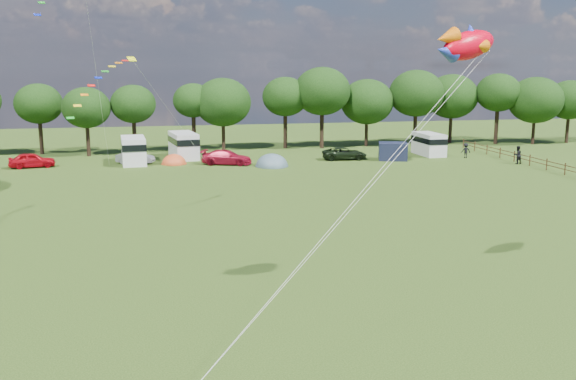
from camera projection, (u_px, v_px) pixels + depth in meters
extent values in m
plane|color=black|center=(327.00, 320.00, 26.79)|extent=(180.00, 180.00, 0.00)
cylinder|color=black|center=(41.00, 138.00, 76.49)|extent=(0.47, 0.47, 3.90)
ellipsoid|color=black|center=(39.00, 104.00, 75.71)|extent=(5.58, 5.58, 4.74)
cylinder|color=black|center=(88.00, 141.00, 74.73)|extent=(0.44, 0.44, 3.56)
ellipsoid|color=black|center=(86.00, 108.00, 73.99)|extent=(5.56, 5.56, 4.73)
cylinder|color=black|center=(135.00, 137.00, 76.68)|extent=(0.47, 0.47, 3.95)
ellipsoid|color=black|center=(133.00, 104.00, 75.92)|extent=(5.33, 5.33, 4.53)
cylinder|color=black|center=(194.00, 133.00, 79.81)|extent=(0.50, 0.50, 4.33)
ellipsoid|color=black|center=(193.00, 100.00, 79.04)|extent=(4.95, 4.95, 4.21)
cylinder|color=black|center=(223.00, 137.00, 80.20)|extent=(0.43, 0.43, 3.31)
ellipsoid|color=black|center=(223.00, 102.00, 79.37)|extent=(7.03, 7.03, 5.98)
cylinder|color=black|center=(285.00, 131.00, 81.92)|extent=(0.50, 0.50, 4.36)
ellipsoid|color=black|center=(285.00, 97.00, 81.08)|extent=(5.84, 5.84, 4.97)
cylinder|color=black|center=(322.00, 130.00, 81.98)|extent=(0.51, 0.51, 4.55)
ellipsoid|color=black|center=(322.00, 91.00, 81.04)|extent=(7.15, 7.15, 6.08)
cylinder|color=black|center=(366.00, 134.00, 84.05)|extent=(0.42, 0.42, 3.21)
ellipsoid|color=black|center=(367.00, 102.00, 83.24)|extent=(6.90, 6.90, 5.86)
cylinder|color=black|center=(415.00, 130.00, 84.62)|extent=(0.48, 0.48, 4.17)
ellipsoid|color=black|center=(416.00, 93.00, 83.71)|extent=(7.16, 7.16, 6.09)
cylinder|color=black|center=(450.00, 129.00, 87.72)|extent=(0.45, 0.45, 3.66)
ellipsoid|color=black|center=(452.00, 96.00, 86.87)|extent=(7.05, 7.05, 5.99)
cylinder|color=black|center=(496.00, 127.00, 86.31)|extent=(0.52, 0.52, 4.65)
ellipsoid|color=black|center=(498.00, 93.00, 85.44)|extent=(5.96, 5.96, 5.06)
cylinder|color=black|center=(533.00, 132.00, 86.13)|extent=(0.42, 0.42, 3.19)
ellipsoid|color=black|center=(536.00, 100.00, 85.30)|extent=(7.23, 7.23, 6.14)
cylinder|color=black|center=(567.00, 130.00, 87.56)|extent=(0.44, 0.44, 3.52)
ellipsoid|color=black|center=(570.00, 100.00, 86.78)|extent=(6.22, 6.22, 5.28)
cylinder|color=#472D19|center=(565.00, 169.00, 61.94)|extent=(0.12, 0.12, 1.20)
cylinder|color=#472D19|center=(575.00, 168.00, 60.43)|extent=(0.08, 3.00, 0.08)
cylinder|color=#472D19|center=(575.00, 172.00, 60.50)|extent=(0.08, 3.00, 0.08)
cylinder|color=#472D19|center=(547.00, 164.00, 64.82)|extent=(0.12, 0.12, 1.20)
cylinder|color=#472D19|center=(556.00, 163.00, 63.31)|extent=(0.08, 3.00, 0.08)
cylinder|color=#472D19|center=(556.00, 167.00, 63.39)|extent=(0.08, 3.00, 0.08)
cylinder|color=#472D19|center=(530.00, 160.00, 67.70)|extent=(0.12, 0.12, 1.20)
cylinder|color=#472D19|center=(538.00, 159.00, 66.19)|extent=(0.08, 3.00, 0.08)
cylinder|color=#472D19|center=(538.00, 163.00, 66.27)|extent=(0.08, 3.00, 0.08)
cylinder|color=#472D19|center=(514.00, 156.00, 70.58)|extent=(0.12, 0.12, 1.20)
cylinder|color=#472D19|center=(522.00, 155.00, 69.07)|extent=(0.08, 3.00, 0.08)
cylinder|color=#472D19|center=(522.00, 159.00, 69.15)|extent=(0.08, 3.00, 0.08)
cylinder|color=#472D19|center=(500.00, 153.00, 73.46)|extent=(0.12, 0.12, 1.20)
cylinder|color=#472D19|center=(507.00, 151.00, 71.96)|extent=(0.08, 3.00, 0.08)
cylinder|color=#472D19|center=(507.00, 155.00, 72.03)|extent=(0.08, 3.00, 0.08)
cylinder|color=#472D19|center=(487.00, 149.00, 76.35)|extent=(0.12, 0.12, 1.20)
cylinder|color=#472D19|center=(494.00, 148.00, 74.84)|extent=(0.08, 3.00, 0.08)
cylinder|color=#472D19|center=(493.00, 151.00, 74.91)|extent=(0.08, 3.00, 0.08)
cylinder|color=#472D19|center=(475.00, 146.00, 79.23)|extent=(0.12, 0.12, 1.20)
cylinder|color=#472D19|center=(481.00, 145.00, 77.72)|extent=(0.08, 3.00, 0.08)
cylinder|color=#472D19|center=(481.00, 148.00, 77.80)|extent=(0.08, 3.00, 0.08)
cylinder|color=#472D19|center=(463.00, 144.00, 82.11)|extent=(0.12, 0.12, 1.20)
cylinder|color=#472D19|center=(469.00, 142.00, 80.60)|extent=(0.08, 3.00, 0.08)
cylinder|color=#472D19|center=(469.00, 145.00, 80.68)|extent=(0.08, 3.00, 0.08)
imported|color=#BC0814|center=(32.00, 160.00, 66.48)|extent=(4.95, 2.68, 1.56)
imported|color=gray|center=(135.00, 157.00, 69.26)|extent=(4.02, 2.49, 1.33)
imported|color=maroon|center=(227.00, 157.00, 68.50)|extent=(5.60, 3.81, 1.55)
imported|color=black|center=(345.00, 153.00, 72.16)|extent=(5.18, 2.56, 1.38)
cube|color=silver|center=(134.00, 150.00, 69.09)|extent=(2.80, 5.86, 2.86)
cube|color=black|center=(133.00, 145.00, 68.98)|extent=(2.86, 5.97, 0.68)
cylinder|color=black|center=(135.00, 162.00, 67.59)|extent=(0.82, 0.35, 0.80)
cylinder|color=black|center=(133.00, 158.00, 70.99)|extent=(0.82, 0.35, 0.80)
cube|color=silver|center=(184.00, 145.00, 73.16)|extent=(3.32, 6.16, 2.93)
cube|color=black|center=(183.00, 140.00, 73.05)|extent=(3.38, 6.28, 0.69)
cylinder|color=black|center=(187.00, 157.00, 71.67)|extent=(0.86, 0.42, 0.82)
cylinder|color=black|center=(181.00, 152.00, 75.06)|extent=(0.86, 0.42, 0.82)
cube|color=silver|center=(429.00, 144.00, 75.76)|extent=(2.28, 5.22, 2.59)
cube|color=black|center=(429.00, 140.00, 75.66)|extent=(2.33, 5.32, 0.61)
cylinder|color=black|center=(434.00, 154.00, 74.37)|extent=(0.73, 0.28, 0.73)
cylinder|color=black|center=(423.00, 150.00, 77.50)|extent=(0.73, 0.28, 0.73)
ellipsoid|color=#CB4B21|center=(174.00, 164.00, 69.01)|extent=(2.58, 2.97, 2.12)
cylinder|color=#CB4B21|center=(174.00, 164.00, 69.01)|extent=(2.71, 2.71, 0.08)
ellipsoid|color=#4A616B|center=(272.00, 166.00, 67.46)|extent=(3.37, 3.87, 2.63)
cylinder|color=#4A616B|center=(272.00, 166.00, 67.46)|extent=(3.53, 3.53, 0.08)
cube|color=#171B31|center=(393.00, 151.00, 71.86)|extent=(3.75, 3.37, 1.95)
ellipsoid|color=red|center=(468.00, 45.00, 27.47)|extent=(3.27, 2.10, 1.77)
ellipsoid|color=yellow|center=(468.00, 49.00, 27.50)|extent=(2.05, 1.30, 0.97)
cone|color=orange|center=(446.00, 38.00, 26.73)|extent=(1.29, 1.09, 0.93)
cone|color=#2435B8|center=(445.00, 51.00, 26.84)|extent=(1.29, 1.09, 0.93)
cone|color=#2435B8|center=(471.00, 32.00, 27.41)|extent=(0.87, 0.96, 0.79)
sphere|color=white|center=(480.00, 42.00, 28.25)|extent=(0.30, 0.30, 0.30)
sphere|color=black|center=(481.00, 42.00, 28.33)|extent=(0.15, 0.15, 0.15)
cube|color=#198C1E|center=(41.00, 3.00, 46.88)|extent=(0.53, 0.38, 0.16)
cube|color=#0C1EB2|center=(37.00, 15.00, 46.52)|extent=(0.53, 0.38, 0.17)
cube|color=#F2F612|center=(132.00, 59.00, 42.57)|extent=(0.65, 0.61, 0.32)
cube|color=red|center=(125.00, 61.00, 42.08)|extent=(0.51, 0.36, 0.09)
cube|color=orange|center=(119.00, 63.00, 41.60)|extent=(0.51, 0.35, 0.10)
cube|color=yellow|center=(112.00, 66.00, 41.12)|extent=(0.51, 0.35, 0.11)
cube|color=#198C1E|center=(105.00, 71.00, 40.67)|extent=(0.51, 0.35, 0.11)
cube|color=#0C1EB2|center=(98.00, 78.00, 40.23)|extent=(0.50, 0.35, 0.12)
cube|color=red|center=(91.00, 86.00, 39.81)|extent=(0.50, 0.34, 0.13)
cube|color=orange|center=(84.00, 95.00, 39.40)|extent=(0.50, 0.34, 0.14)
cube|color=yellow|center=(77.00, 106.00, 39.00)|extent=(0.50, 0.33, 0.14)
cube|color=#198C1E|center=(70.00, 118.00, 38.62)|extent=(0.50, 0.33, 0.15)
imported|color=black|center=(518.00, 155.00, 68.83)|extent=(1.02, 0.70, 1.96)
imported|color=black|center=(466.00, 151.00, 73.36)|extent=(1.15, 0.61, 1.71)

